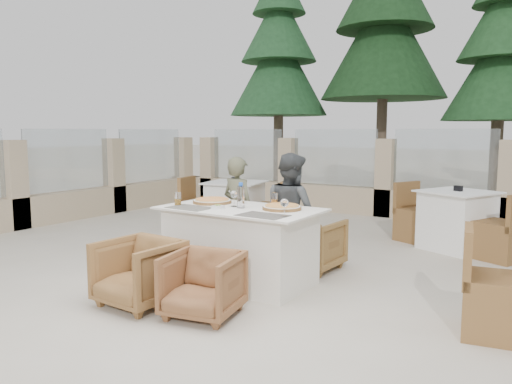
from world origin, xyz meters
The scene contains 26 objects.
ground centered at (0.00, 0.00, 0.00)m, with size 80.00×80.00×0.00m, color beige.
sand_patch centered at (0.00, 14.00, 0.01)m, with size 30.00×16.00×0.01m, color beige.
perimeter_wall_far centered at (0.00, 4.80, 0.80)m, with size 10.00×0.34×1.60m, color #C3AC89, non-canonical shape.
perimeter_wall_left centered at (-4.50, 1.50, 0.80)m, with size 0.34×7.00×1.60m, color tan, non-canonical shape.
pine_far_left centered at (-3.50, 7.00, 2.75)m, with size 2.42×2.42×5.50m, color #214E28.
pine_mid_left centered at (-1.00, 7.50, 3.25)m, with size 2.86×2.86×6.50m, color #193B1A.
pine_centre centered at (1.50, 7.20, 2.50)m, with size 2.20×2.20×5.00m, color #204B23.
dining_table centered at (0.06, 0.09, 0.39)m, with size 1.60×0.90×0.77m, color silver, non-canonical shape.
placemat_near_left centered at (-0.37, -0.18, 0.77)m, with size 0.45×0.30×0.00m, color #635F55.
placemat_near_right centered at (0.49, -0.18, 0.77)m, with size 0.45×0.30×0.00m, color #555048.
pizza_left centered at (-0.39, 0.21, 0.80)m, with size 0.41×0.41×0.05m, color #DC571E.
pizza_right centered at (0.46, 0.22, 0.79)m, with size 0.38×0.38×0.05m, color #C95F1B.
water_bottle centered at (0.06, 0.09, 0.90)m, with size 0.08×0.08×0.26m, color #A7C4DC.
wine_glass_centre centered at (-0.04, 0.13, 0.86)m, with size 0.08×0.08×0.18m, color white, non-canonical shape.
wine_glass_corner centered at (0.68, -0.12, 0.86)m, with size 0.08×0.08×0.18m, color white, non-canonical shape.
beer_glass_left centered at (-0.59, -0.11, 0.84)m, with size 0.07×0.07×0.14m, color #C5841B.
beer_glass_right centered at (0.28, 0.39, 0.84)m, with size 0.07×0.07×0.14m, color orange.
olive_dish centered at (-0.10, -0.08, 0.79)m, with size 0.11×0.11×0.04m, color silver, non-canonical shape.
armchair_far_left centered at (-0.49, 0.70, 0.30)m, with size 0.63×0.65×0.59m, color #986237.
armchair_far_right centered at (0.44, 0.93, 0.29)m, with size 0.62×0.63×0.58m, color brown.
armchair_near_left centered at (-0.32, -0.95, 0.30)m, with size 0.63×0.65×0.59m, color brown.
armchair_near_right centered at (0.33, -0.86, 0.27)m, with size 0.58×0.60×0.54m, color brown.
diner_left centered at (-0.37, 0.67, 0.62)m, with size 0.46×0.30×1.25m, color #57573F.
diner_right centered at (0.34, 0.64, 0.66)m, with size 0.64×0.50×1.31m, color #3E4244.
bg_table_a centered at (-1.47, 2.19, 0.39)m, with size 1.64×0.82×0.77m, color silver, non-canonical shape.
bg_table_b centered at (1.62, 2.77, 0.39)m, with size 1.64×0.82×0.77m, color white, non-canonical shape.
Camera 1 is at (2.86, -4.00, 1.54)m, focal length 35.00 mm.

